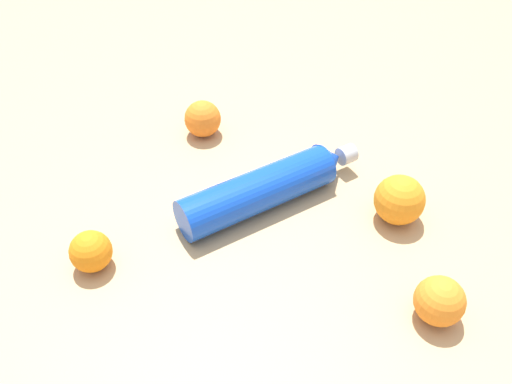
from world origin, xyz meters
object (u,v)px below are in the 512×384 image
object	(u,v)px
orange_1	(399,200)
water_bottle	(268,187)
orange_3	(91,251)
orange_0	(203,119)
orange_2	(440,301)

from	to	relation	value
orange_1	water_bottle	bearing A→B (deg)	-141.48
orange_3	water_bottle	bearing A→B (deg)	76.20
orange_3	orange_0	bearing A→B (deg)	115.77
orange_0	orange_3	world-z (taller)	orange_0
orange_1	orange_3	bearing A→B (deg)	-119.44
orange_0	orange_2	bearing A→B (deg)	-2.27
water_bottle	orange_0	bearing A→B (deg)	90.03
water_bottle	orange_1	world-z (taller)	orange_1
water_bottle	orange_3	size ratio (longest dim) A/B	5.44
water_bottle	orange_2	xyz separation A→B (m)	(0.31, 0.02, -0.00)
water_bottle	orange_3	world-z (taller)	water_bottle
water_bottle	orange_0	size ratio (longest dim) A/B	4.86
water_bottle	orange_0	world-z (taller)	same
orange_3	orange_1	bearing A→B (deg)	60.56
orange_0	orange_2	size ratio (longest dim) A/B	1.02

